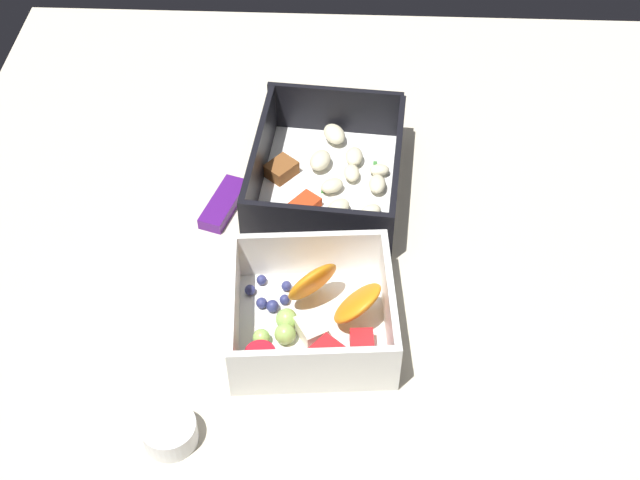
{
  "coord_description": "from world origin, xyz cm",
  "views": [
    {
      "loc": [
        -54.87,
        -1.38,
        62.3
      ],
      "look_at": [
        -1.29,
        0.86,
        4.0
      ],
      "focal_mm": 47.54,
      "sensor_mm": 36.0,
      "label": 1
    }
  ],
  "objects": [
    {
      "name": "table_surface",
      "position": [
        0.0,
        0.0,
        1.0
      ],
      "size": [
        80.0,
        80.0,
        2.0
      ],
      "primitive_type": "cube",
      "color": "beige",
      "rests_on": "ground"
    },
    {
      "name": "pasta_container",
      "position": [
        7.56,
        0.49,
        3.92
      ],
      "size": [
        19.46,
        15.85,
        6.11
      ],
      "rotation": [
        0.0,
        0.0,
        -0.08
      ],
      "color": "white",
      "rests_on": "table_surface"
    },
    {
      "name": "fruit_bowl",
      "position": [
        -10.28,
        1.08,
        4.08
      ],
      "size": [
        14.27,
        14.98,
        5.91
      ],
      "rotation": [
        0.0,
        0.0,
        0.08
      ],
      "color": "white",
      "rests_on": "table_surface"
    },
    {
      "name": "candy_bar",
      "position": [
        4.52,
        10.75,
        2.6
      ],
      "size": [
        7.4,
        4.39,
        1.2
      ],
      "primitive_type": "cube",
      "rotation": [
        0.0,
        0.0,
        -0.3
      ],
      "color": "#51197A",
      "rests_on": "table_surface"
    },
    {
      "name": "paper_cup_liner",
      "position": [
        -21.45,
        11.87,
        3.1
      ],
      "size": [
        4.39,
        4.39,
        2.19
      ],
      "primitive_type": "cylinder",
      "color": "white",
      "rests_on": "table_surface"
    }
  ]
}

